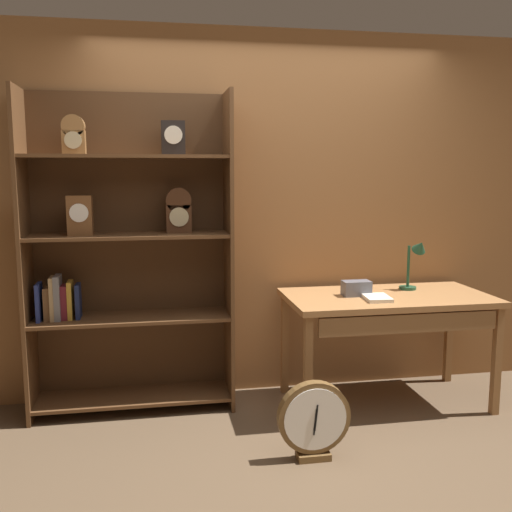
# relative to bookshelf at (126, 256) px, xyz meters

# --- Properties ---
(ground_plane) EXTENTS (10.00, 10.00, 0.00)m
(ground_plane) POSITION_rel_bookshelf_xyz_m (1.01, -1.11, -1.06)
(ground_plane) COLOR brown
(back_wood_panel) EXTENTS (4.80, 0.05, 2.60)m
(back_wood_panel) POSITION_rel_bookshelf_xyz_m (1.01, 0.21, 0.24)
(back_wood_panel) COLOR brown
(back_wood_panel) RESTS_ON ground
(bookshelf) EXTENTS (1.34, 0.38, 2.14)m
(bookshelf) POSITION_rel_bookshelf_xyz_m (0.00, 0.00, 0.00)
(bookshelf) COLOR brown
(bookshelf) RESTS_ON ground
(workbench) EXTENTS (1.39, 0.73, 0.77)m
(workbench) POSITION_rel_bookshelf_xyz_m (1.76, -0.28, -0.36)
(workbench) COLOR #9E6B3D
(workbench) RESTS_ON ground
(desk_lamp) EXTENTS (0.17, 0.18, 0.38)m
(desk_lamp) POSITION_rel_bookshelf_xyz_m (2.01, -0.13, -0.06)
(desk_lamp) COLOR #1E472D
(desk_lamp) RESTS_ON workbench
(toolbox_small) EXTENTS (0.19, 0.11, 0.10)m
(toolbox_small) POSITION_rel_bookshelf_xyz_m (1.54, -0.23, -0.23)
(toolbox_small) COLOR #595960
(toolbox_small) RESTS_ON workbench
(open_repair_manual) EXTENTS (0.18, 0.23, 0.02)m
(open_repair_manual) POSITION_rel_bookshelf_xyz_m (1.63, -0.38, -0.27)
(open_repair_manual) COLOR silver
(open_repair_manual) RESTS_ON workbench
(round_clock_large) EXTENTS (0.42, 0.11, 0.46)m
(round_clock_large) POSITION_rel_bookshelf_xyz_m (1.04, -0.95, -0.82)
(round_clock_large) COLOR brown
(round_clock_large) RESTS_ON ground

